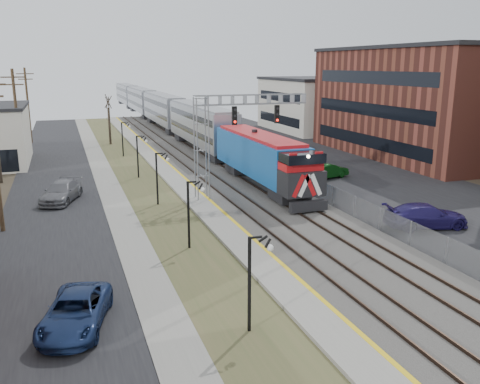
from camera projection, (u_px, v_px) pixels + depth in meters
name	position (u px, v px, depth m)	size (l,w,h in m)	color
street_west	(54.00, 192.00, 42.55)	(7.00, 120.00, 0.04)	black
sidewalk	(109.00, 187.00, 43.99)	(2.00, 120.00, 0.08)	gray
grass_median	(144.00, 185.00, 44.95)	(4.00, 120.00, 0.06)	#434C28
platform	(177.00, 181.00, 45.89)	(2.00, 120.00, 0.24)	gray
ballast_bed	(229.00, 177.00, 47.50)	(8.00, 120.00, 0.20)	#595651
parking_lot	(342.00, 170.00, 51.36)	(16.00, 120.00, 0.04)	black
platform_edge	(186.00, 179.00, 46.14)	(0.24, 120.00, 0.01)	gold
track_near	(209.00, 177.00, 46.81)	(1.58, 120.00, 0.15)	#2D2119
track_far	(244.00, 175.00, 47.93)	(1.58, 120.00, 0.15)	#2D2119
train	(160.00, 110.00, 86.27)	(3.00, 108.65, 5.33)	#1354A0
signal_gantry	(223.00, 129.00, 38.85)	(9.00, 1.07, 8.15)	gray
lampposts	(187.00, 214.00, 29.17)	(0.14, 62.14, 4.00)	black
fence	(271.00, 167.00, 48.67)	(0.04, 120.00, 1.60)	gray
bare_trees	(38.00, 153.00, 45.11)	(12.30, 42.30, 5.95)	#382D23
car_lot_d	(426.00, 216.00, 32.95)	(2.19, 5.39, 1.56)	#1E164E
car_lot_e	(301.00, 161.00, 51.89)	(1.87, 4.65, 1.59)	gray
car_lot_f	(328.00, 171.00, 47.40)	(1.47, 4.22, 1.39)	#0C3D11
car_street_a	(76.00, 313.00, 20.36)	(2.27, 4.92, 1.37)	navy
car_street_b	(61.00, 192.00, 39.25)	(2.13, 5.24, 1.52)	slate
car_lot_g	(257.00, 149.00, 60.05)	(1.97, 4.85, 1.41)	black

